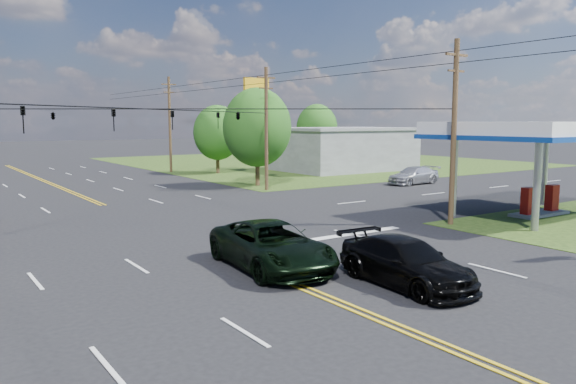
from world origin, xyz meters
TOP-DOWN VIEW (x-y plane):
  - ground at (0.00, 12.00)m, footprint 280.00×280.00m
  - grass_ne at (35.00, 44.00)m, footprint 46.00×48.00m
  - stop_bar at (5.00, 4.00)m, footprint 10.00×0.50m
  - retail_ne at (30.00, 32.00)m, footprint 14.00×10.00m
  - gas_canopy at (19.50, 2.00)m, footprint 12.20×8.20m
  - pole_se at (13.00, 3.00)m, footprint 1.60×0.28m
  - pole_ne at (13.00, 21.00)m, footprint 1.60×0.28m
  - pole_right_far at (13.00, 40.00)m, footprint 1.60×0.28m
  - span_wire_signals at (0.00, 12.00)m, footprint 26.00×18.00m
  - power_lines at (0.00, 10.00)m, footprint 26.04×100.00m
  - tree_right_a at (14.00, 24.00)m, footprint 5.70×5.70m
  - tree_right_b at (16.50, 36.00)m, footprint 4.94×4.94m
  - tree_far_r at (34.00, 42.00)m, footprint 5.32×5.32m
  - pickup_dkgreen at (0.50, 0.90)m, footprint 3.45×6.40m
  - suv_black at (3.00, -3.37)m, footprint 2.44×5.40m
  - sedan_far at (25.75, 17.50)m, footprint 5.26×2.37m
  - polesign_ne at (14.55, 25.00)m, footprint 2.48×0.41m

SIDE VIEW (x-z plane):
  - ground at x=0.00m, z-range 0.00..0.00m
  - grass_ne at x=35.00m, z-range -0.01..0.01m
  - stop_bar at x=5.00m, z-range -0.01..0.01m
  - sedan_far at x=25.75m, z-range 0.00..1.50m
  - suv_black at x=3.00m, z-range 0.00..1.54m
  - pickup_dkgreen at x=0.50m, z-range 0.00..1.71m
  - retail_ne at x=30.00m, z-range 0.00..4.40m
  - tree_right_b at x=16.50m, z-range 0.68..7.76m
  - tree_far_r at x=34.00m, z-range 0.73..8.36m
  - gas_canopy at x=19.50m, z-range 2.04..7.39m
  - tree_right_a at x=14.00m, z-range 0.78..8.96m
  - pole_se at x=13.00m, z-range 0.17..9.67m
  - pole_ne at x=13.00m, z-range 0.17..9.67m
  - pole_right_far at x=13.00m, z-range 0.17..10.17m
  - span_wire_signals at x=0.00m, z-range 5.43..6.56m
  - polesign_ne at x=14.55m, z-range 2.64..11.64m
  - power_lines at x=0.00m, z-range 8.28..8.92m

